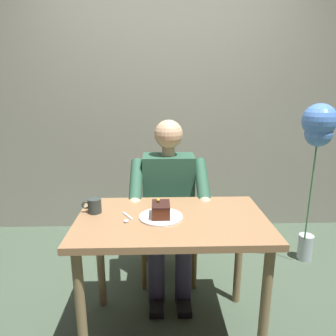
{
  "coord_description": "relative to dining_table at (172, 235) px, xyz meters",
  "views": [
    {
      "loc": [
        0.07,
        1.51,
        1.41
      ],
      "look_at": [
        0.02,
        -0.1,
        0.99
      ],
      "focal_mm": 32.4,
      "sensor_mm": 36.0,
      "label": 1
    }
  ],
  "objects": [
    {
      "name": "ground_plane",
      "position": [
        0.0,
        0.0,
        -0.63
      ],
      "size": [
        14.0,
        14.0,
        0.0
      ],
      "primitive_type": "plane",
      "color": "#3F503D"
    },
    {
      "name": "cafe_rear_panel",
      "position": [
        0.0,
        -1.51,
        0.87
      ],
      "size": [
        6.4,
        0.12,
        3.0
      ],
      "primitive_type": "cube",
      "color": "gray",
      "rests_on": "ground"
    },
    {
      "name": "dining_table",
      "position": [
        0.0,
        0.0,
        0.0
      ],
      "size": [
        1.03,
        0.62,
        0.74
      ],
      "color": "#946D47",
      "rests_on": "ground"
    },
    {
      "name": "chair",
      "position": [
        0.0,
        -0.66,
        -0.14
      ],
      "size": [
        0.42,
        0.42,
        0.89
      ],
      "color": "olive",
      "rests_on": "ground"
    },
    {
      "name": "seated_person",
      "position": [
        0.0,
        -0.48,
        -0.01
      ],
      "size": [
        0.53,
        0.58,
        1.2
      ],
      "color": "#27513B",
      "rests_on": "ground"
    },
    {
      "name": "dessert_plate",
      "position": [
        0.06,
        -0.0,
        0.11
      ],
      "size": [
        0.23,
        0.23,
        0.01
      ],
      "primitive_type": "cylinder",
      "color": "white",
      "rests_on": "dining_table"
    },
    {
      "name": "cake_slice",
      "position": [
        0.06,
        -0.0,
        0.15
      ],
      "size": [
        0.1,
        0.13,
        0.09
      ],
      "color": "#4C2212",
      "rests_on": "dessert_plate"
    },
    {
      "name": "coffee_cup",
      "position": [
        0.43,
        -0.08,
        0.15
      ],
      "size": [
        0.11,
        0.07,
        0.08
      ],
      "color": "#2F3835",
      "rests_on": "dining_table"
    },
    {
      "name": "dessert_spoon",
      "position": [
        0.24,
        0.01,
        0.11
      ],
      "size": [
        0.07,
        0.14,
        0.01
      ],
      "color": "silver",
      "rests_on": "dining_table"
    },
    {
      "name": "balloon_display",
      "position": [
        -1.11,
        -0.69,
        0.39
      ],
      "size": [
        0.25,
        0.26,
        1.31
      ],
      "color": "#B2C1C6",
      "rests_on": "ground"
    }
  ]
}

